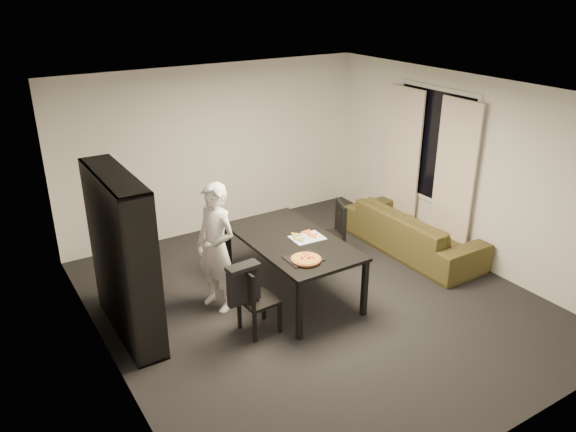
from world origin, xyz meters
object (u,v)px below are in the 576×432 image
sofa (413,231)px  chair_right (333,231)px  person (216,248)px  bookshelf (123,257)px  baking_tray (304,258)px  chair_left (253,296)px  dining_table (292,244)px  pepperoni_pizza (306,259)px

sofa → chair_right: bearing=78.1°
person → bookshelf: bearing=-111.9°
baking_tray → chair_left: bearing=178.8°
dining_table → person: person is taller
chair_left → pepperoni_pizza: (0.66, -0.08, 0.32)m
bookshelf → dining_table: bookshelf is taller
chair_right → baking_tray: chair_right is taller
person → baking_tray: (0.76, -0.74, -0.03)m
person → pepperoni_pizza: size_ratio=4.58×
chair_right → baking_tray: 1.39m
bookshelf → sofa: bearing=-2.9°
chair_left → pepperoni_pizza: chair_left is taller
chair_right → person: bearing=-65.9°
chair_right → pepperoni_pizza: 1.44m
chair_left → baking_tray: (0.67, -0.01, 0.30)m
sofa → chair_left: bearing=100.9°
chair_right → baking_tray: bearing=-30.7°
baking_tray → person: bearing=135.8°
bookshelf → baking_tray: bearing=-23.7°
bookshelf → chair_right: 2.93m
pepperoni_pizza → baking_tray: bearing=80.1°
dining_table → chair_right: bearing=21.8°
dining_table → pepperoni_pizza: size_ratio=5.28×
chair_left → person: 0.80m
pepperoni_pizza → chair_left: bearing=173.2°
dining_table → person: (-0.93, 0.23, 0.10)m
bookshelf → baking_tray: 2.01m
person → sofa: (3.10, -0.14, -0.48)m
chair_right → pepperoni_pizza: (-1.07, -0.93, 0.26)m
bookshelf → pepperoni_pizza: 2.03m
person → dining_table: bearing=57.7°
dining_table → sofa: (2.17, 0.09, -0.38)m
chair_right → bookshelf: bearing=-68.7°
dining_table → pepperoni_pizza: 0.61m
chair_left → sofa: chair_left is taller
pepperoni_pizza → sofa: (2.35, 0.66, -0.47)m
chair_right → pepperoni_pizza: size_ratio=2.69×
baking_tray → pepperoni_pizza: size_ratio=1.14×
bookshelf → person: (1.08, -0.07, -0.15)m
bookshelf → pepperoni_pizza: bearing=-25.5°
chair_left → chair_right: size_ratio=0.89×
person → baking_tray: size_ratio=4.01×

